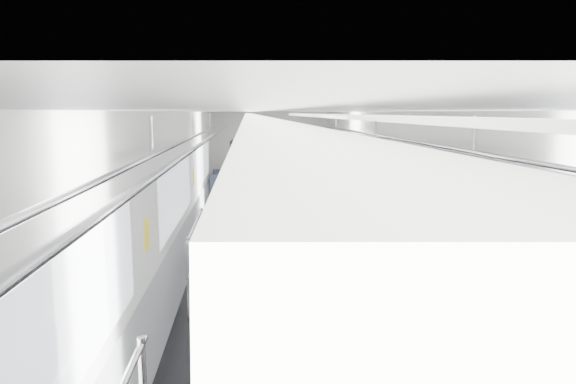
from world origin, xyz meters
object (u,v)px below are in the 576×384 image
bike_right_far (327,227)px  bike_aisle (301,212)px  bike_left_far (256,262)px  bike_right_mid (332,253)px  person_seated (235,178)px  person_standing (271,192)px

bike_right_far → bike_aisle: (-0.29, 1.51, -0.02)m
bike_left_far → bike_aisle: (0.97, 3.35, 0.03)m
bike_right_mid → person_seated: (-1.46, 4.73, 0.49)m
bike_right_mid → person_seated: size_ratio=0.85×
bike_right_mid → person_standing: bearing=177.3°
bike_left_far → bike_right_mid: (1.09, 0.39, -0.01)m
bike_right_mid → bike_left_far: bearing=-86.5°
bike_left_far → bike_aisle: size_ratio=0.94×
bike_right_mid → bike_right_far: size_ratio=1.00×
bike_right_mid → bike_aisle: bearing=166.4°
bike_aisle → person_standing: 0.73m
bike_right_mid → person_standing: size_ratio=0.91×
bike_aisle → bike_left_far: bearing=-111.7°
person_seated → person_standing: bearing=102.6°
bike_right_mid → bike_aisle: size_ratio=0.92×
bike_right_far → bike_aisle: bike_right_far is taller
bike_right_far → person_standing: size_ratio=0.91×
bike_aisle → person_standing: (-0.60, 0.10, 0.40)m
bike_left_far → bike_right_far: 2.23m
bike_right_mid → bike_right_far: 1.46m
bike_right_mid → bike_aisle: bike_aisle is taller
bike_aisle → bike_right_far: bearing=-84.7°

